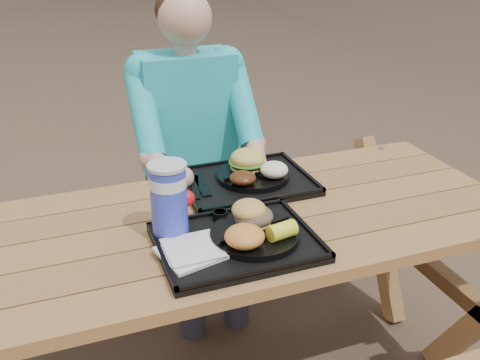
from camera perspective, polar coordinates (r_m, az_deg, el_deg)
name	(u,v)px	position (r m, az deg, el deg)	size (l,w,h in m)	color
picnic_table	(240,311)	(1.91, 0.00, -13.80)	(1.80, 1.49, 0.75)	#999999
tray_near	(236,243)	(1.55, -0.38, -6.77)	(0.45, 0.35, 0.02)	black
tray_far	(246,183)	(1.90, 0.65, -0.30)	(0.45, 0.35, 0.02)	black
plate_near	(255,235)	(1.55, 1.60, -5.86)	(0.26, 0.26, 0.02)	black
plate_far	(253,175)	(1.91, 1.38, 0.50)	(0.26, 0.26, 0.02)	black
napkin_stack	(190,252)	(1.48, -5.34, -7.64)	(0.16, 0.16, 0.02)	silver
soda_cup	(169,201)	(1.54, -7.58, -2.26)	(0.10, 0.10, 0.21)	#1A2AC5
condiment_bbq	(220,215)	(1.64, -2.16, -3.79)	(0.05, 0.05, 0.03)	black
condiment_mustard	(241,213)	(1.65, 0.10, -3.50)	(0.05, 0.05, 0.03)	yellow
sandwich	(254,206)	(1.56, 1.48, -2.84)	(0.11, 0.11, 0.11)	gold
mac_cheese	(245,236)	(1.47, 0.49, -6.02)	(0.11, 0.11, 0.06)	gold
corn_cob	(282,231)	(1.51, 4.50, -5.41)	(0.08, 0.08, 0.05)	#FCFF35
cutlery_far	(202,185)	(1.86, -4.13, -0.52)	(0.03, 0.18, 0.01)	black
burger	(247,154)	(1.92, 0.80, 2.78)	(0.13, 0.13, 0.11)	gold
baked_beans	(243,178)	(1.82, 0.29, 0.22)	(0.09, 0.09, 0.04)	#4D240F
potato_salad	(274,170)	(1.87, 3.66, 1.10)	(0.10, 0.10, 0.05)	white
diner	(191,167)	(2.33, -5.28, 1.41)	(0.48, 0.84, 1.28)	#1CC4AB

